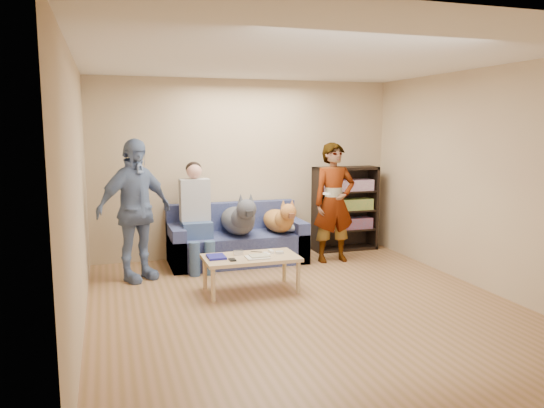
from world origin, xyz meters
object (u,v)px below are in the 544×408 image
object	(u,v)px
person_standing_right	(334,203)
camera_silver	(238,253)
bookshelf	(345,207)
notebook_blue	(216,257)
coffee_table	(251,260)
person_standing_left	(135,210)
person_seated	(196,212)
dog_gray	(239,219)
sofa	(236,242)
dog_tan	(280,220)

from	to	relation	value
person_standing_right	camera_silver	bearing A→B (deg)	-151.44
person_standing_right	bookshelf	size ratio (longest dim) A/B	1.30
notebook_blue	bookshelf	world-z (taller)	bookshelf
bookshelf	coffee_table	bearing A→B (deg)	-140.50
person_standing_left	coffee_table	world-z (taller)	person_standing_left
person_standing_left	person_seated	size ratio (longest dim) A/B	1.21
dog_gray	sofa	bearing A→B (deg)	90.09
person_standing_left	person_standing_right	bearing A→B (deg)	-28.23
person_standing_right	coffee_table	size ratio (longest dim) A/B	1.54
person_standing_right	dog_tan	distance (m)	0.81
person_standing_right	dog_gray	distance (m)	1.37
person_standing_right	person_seated	distance (m)	1.94
person_standing_left	camera_silver	world-z (taller)	person_standing_left
notebook_blue	coffee_table	world-z (taller)	notebook_blue
person_standing_left	bookshelf	xyz separation A→B (m)	(3.21, 0.73, -0.21)
person_standing_right	dog_tan	xyz separation A→B (m)	(-0.75, 0.19, -0.24)
coffee_table	bookshelf	distance (m)	2.56
camera_silver	dog_gray	xyz separation A→B (m)	(0.28, 1.09, 0.20)
person_standing_left	sofa	xyz separation A→B (m)	(1.41, 0.50, -0.61)
notebook_blue	bookshelf	xyz separation A→B (m)	(2.36, 1.57, 0.25)
coffee_table	person_seated	bearing A→B (deg)	108.68
sofa	person_standing_left	bearing A→B (deg)	-160.62
notebook_blue	person_seated	bearing A→B (deg)	91.20
person_seated	coffee_table	xyz separation A→B (m)	(0.43, -1.26, -0.40)
person_seated	bookshelf	xyz separation A→B (m)	(2.39, 0.36, -0.09)
notebook_blue	bookshelf	distance (m)	2.85
coffee_table	bookshelf	xyz separation A→B (m)	(1.96, 1.62, 0.31)
sofa	dog_tan	size ratio (longest dim) A/B	1.66
notebook_blue	dog_gray	bearing A→B (deg)	64.04
notebook_blue	camera_silver	size ratio (longest dim) A/B	2.36
camera_silver	bookshelf	distance (m)	2.58
sofa	bookshelf	size ratio (longest dim) A/B	1.46
coffee_table	bookshelf	world-z (taller)	bookshelf
person_seated	bookshelf	bearing A→B (deg)	8.58
sofa	dog_tan	distance (m)	0.70
notebook_blue	dog_tan	xyz separation A→B (m)	(1.15, 1.14, 0.18)
person_standing_right	camera_silver	distance (m)	1.89
camera_silver	sofa	distance (m)	1.31
dog_gray	dog_tan	bearing A→B (deg)	-1.38
person_standing_right	bookshelf	distance (m)	0.79
person_standing_right	coffee_table	bearing A→B (deg)	-146.26
person_seated	bookshelf	world-z (taller)	person_seated
camera_silver	person_seated	distance (m)	1.22
camera_silver	dog_tan	bearing A→B (deg)	50.94
person_standing_right	coffee_table	distance (m)	1.86
dog_gray	camera_silver	bearing A→B (deg)	-104.62
person_standing_right	person_seated	world-z (taller)	person_standing_right
person_seated	coffee_table	world-z (taller)	person_seated
person_standing_left	dog_tan	world-z (taller)	person_standing_left
person_seated	sofa	bearing A→B (deg)	12.14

